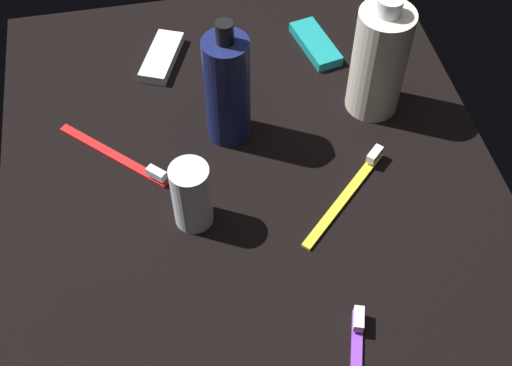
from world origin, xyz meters
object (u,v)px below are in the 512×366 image
(toothbrush_red, at_px, (119,157))
(toothbrush_yellow, at_px, (349,190))
(bodywash_bottle, at_px, (379,61))
(lotion_bottle, at_px, (227,89))
(snack_bar_white, at_px, (162,57))
(deodorant_stick, at_px, (192,195))
(snack_bar_teal, at_px, (315,44))

(toothbrush_red, xyz_separation_m, toothbrush_yellow, (0.11, 0.28, 0.00))
(bodywash_bottle, bearing_deg, lotion_bottle, -86.19)
(bodywash_bottle, relative_size, snack_bar_white, 1.73)
(bodywash_bottle, height_order, deodorant_stick, bodywash_bottle)
(bodywash_bottle, bearing_deg, toothbrush_yellow, -26.91)
(lotion_bottle, bearing_deg, bodywash_bottle, 93.81)
(toothbrush_red, distance_m, snack_bar_teal, 0.35)
(deodorant_stick, xyz_separation_m, toothbrush_red, (-0.11, -0.08, -0.04))
(bodywash_bottle, distance_m, deodorant_stick, 0.31)
(snack_bar_white, bearing_deg, toothbrush_yellow, 58.33)
(toothbrush_red, relative_size, snack_bar_teal, 1.32)
(toothbrush_red, bearing_deg, snack_bar_teal, 118.28)
(snack_bar_white, bearing_deg, snack_bar_teal, 109.39)
(lotion_bottle, bearing_deg, snack_bar_teal, 132.52)
(snack_bar_teal, bearing_deg, snack_bar_white, -106.04)
(deodorant_stick, bearing_deg, lotion_bottle, 153.56)
(lotion_bottle, xyz_separation_m, toothbrush_red, (0.02, -0.15, -0.08))
(bodywash_bottle, relative_size, toothbrush_yellow, 1.30)
(deodorant_stick, xyz_separation_m, snack_bar_white, (-0.29, -0.01, -0.04))
(snack_bar_white, height_order, snack_bar_teal, same)
(bodywash_bottle, height_order, snack_bar_teal, bodywash_bottle)
(snack_bar_white, xyz_separation_m, snack_bar_teal, (0.02, 0.23, 0.00))
(bodywash_bottle, distance_m, toothbrush_red, 0.37)
(toothbrush_yellow, bearing_deg, deodorant_stick, -89.84)
(deodorant_stick, bearing_deg, snack_bar_teal, 141.14)
(lotion_bottle, height_order, bodywash_bottle, lotion_bottle)
(bodywash_bottle, xyz_separation_m, snack_bar_white, (-0.15, -0.28, -0.07))
(lotion_bottle, relative_size, deodorant_stick, 1.96)
(toothbrush_red, bearing_deg, lotion_bottle, 98.02)
(deodorant_stick, xyz_separation_m, toothbrush_yellow, (-0.00, 0.20, -0.04))
(deodorant_stick, relative_size, toothbrush_red, 0.69)
(snack_bar_white, bearing_deg, deodorant_stick, 24.83)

